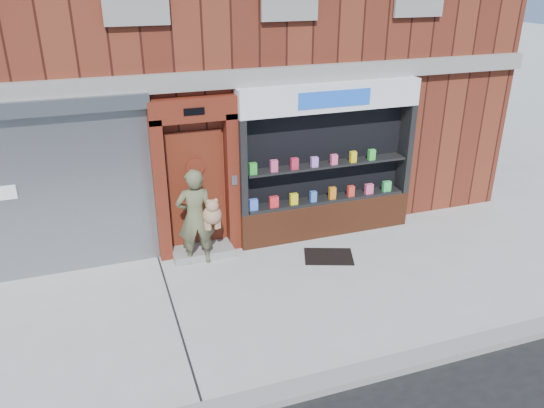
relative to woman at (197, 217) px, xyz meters
name	(u,v)px	position (x,y,z in m)	size (l,w,h in m)	color
ground	(271,296)	(0.86, -1.47, -0.90)	(80.00, 80.00, 0.00)	#9E9E99
curb	(326,383)	(0.86, -3.62, -0.84)	(60.00, 0.30, 0.12)	gray
building	(186,10)	(0.86, 4.52, 3.10)	(12.00, 8.16, 8.00)	#551E13
shutter_bay	(59,179)	(-2.14, 0.46, 0.82)	(3.10, 0.30, 3.04)	gray
red_door_bay	(197,179)	(0.11, 0.39, 0.56)	(1.52, 0.58, 2.90)	#5A1B0F
pharmacy_bay	(326,168)	(2.61, 0.34, 0.47)	(3.50, 0.41, 3.00)	brown
woman	(197,217)	(0.00, 0.00, 0.00)	(0.78, 0.51, 1.78)	brown
doormat	(329,256)	(2.28, -0.60, -0.89)	(0.88, 0.62, 0.02)	black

